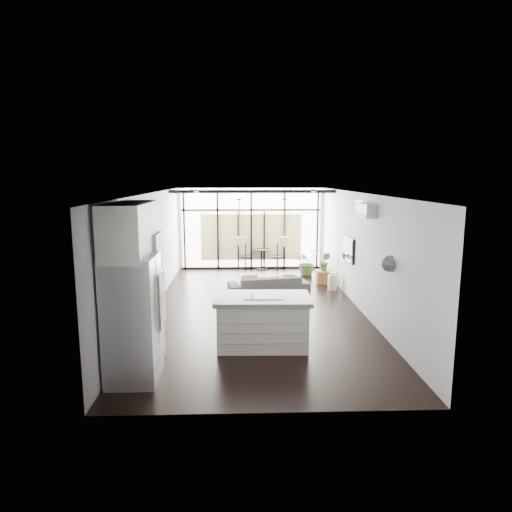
{
  "coord_description": "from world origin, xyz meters",
  "views": [
    {
      "loc": [
        -0.4,
        -10.75,
        3.18
      ],
      "look_at": [
        0.0,
        0.3,
        1.25
      ],
      "focal_mm": 32.0,
      "sensor_mm": 36.0,
      "label": 1
    }
  ],
  "objects": [
    {
      "name": "wall_back",
      "position": [
        0.0,
        5.0,
        1.4
      ],
      "size": [
        5.0,
        0.02,
        2.8
      ],
      "primitive_type": "cube",
      "color": "silver",
      "rests_on": "ground"
    },
    {
      "name": "cooktop",
      "position": [
        0.02,
        -2.52,
        0.98
      ],
      "size": [
        0.75,
        0.51,
        0.01
      ],
      "primitive_type": "cube",
      "rotation": [
        0.0,
        0.0,
        -0.03
      ],
      "color": "black",
      "rests_on": "island"
    },
    {
      "name": "floor",
      "position": [
        0.0,
        0.0,
        0.0
      ],
      "size": [
        5.0,
        10.0,
        0.0
      ],
      "primitive_type": "cube",
      "color": "black",
      "rests_on": "ground"
    },
    {
      "name": "pendant_left",
      "position": [
        -0.4,
        -2.65,
        2.02
      ],
      "size": [
        0.26,
        0.26,
        0.18
      ],
      "primitive_type": "cone",
      "color": "white",
      "rests_on": "ceiling"
    },
    {
      "name": "framed_art",
      "position": [
        -2.47,
        -0.5,
        1.55
      ],
      "size": [
        0.04,
        0.7,
        0.9
      ],
      "primitive_type": "cube",
      "color": "black",
      "rests_on": "wall_left"
    },
    {
      "name": "plant_crate",
      "position": [
        2.17,
        2.63,
        0.5
      ],
      "size": [
        0.46,
        0.63,
        0.25
      ],
      "primitive_type": "imported",
      "rotation": [
        0.0,
        0.0,
        -0.29
      ],
      "color": "#39672E",
      "rests_on": "crate"
    },
    {
      "name": "ac_unit",
      "position": [
        2.38,
        -0.8,
        2.45
      ],
      "size": [
        0.22,
        0.9,
        0.3
      ],
      "primitive_type": "cube",
      "color": "silver",
      "rests_on": "wall_right"
    },
    {
      "name": "island",
      "position": [
        0.02,
        -2.52,
        0.49
      ],
      "size": [
        1.81,
        1.11,
        0.97
      ],
      "primitive_type": "cube",
      "rotation": [
        0.0,
        0.0,
        -0.03
      ],
      "color": "silver",
      "rests_on": "floor"
    },
    {
      "name": "ceiling",
      "position": [
        0.0,
        0.0,
        2.8
      ],
      "size": [
        5.0,
        10.0,
        0.0
      ],
      "primitive_type": "cube",
      "color": "white",
      "rests_on": "ground"
    },
    {
      "name": "glazing",
      "position": [
        0.0,
        4.88,
        1.4
      ],
      "size": [
        5.0,
        0.2,
        2.8
      ],
      "primitive_type": "cube",
      "color": "black",
      "rests_on": "ground"
    },
    {
      "name": "bistro_set",
      "position": [
        0.35,
        4.75,
        0.33
      ],
      "size": [
        1.41,
        0.59,
        0.67
      ],
      "primitive_type": "cube",
      "rotation": [
        0.0,
        0.0,
        -0.03
      ],
      "color": "black",
      "rests_on": "floor"
    },
    {
      "name": "wall_front",
      "position": [
        0.0,
        -5.0,
        1.4
      ],
      "size": [
        5.0,
        0.02,
        2.8
      ],
      "primitive_type": "cube",
      "color": "silver",
      "rests_on": "ground"
    },
    {
      "name": "pendant_right",
      "position": [
        0.4,
        -2.65,
        2.02
      ],
      "size": [
        0.26,
        0.26,
        0.18
      ],
      "primitive_type": "cone",
      "color": "white",
      "rests_on": "ceiling"
    },
    {
      "name": "wall_left",
      "position": [
        -2.5,
        0.0,
        1.4
      ],
      "size": [
        0.02,
        10.0,
        2.8
      ],
      "primitive_type": "cube",
      "color": "silver",
      "rests_on": "ground"
    },
    {
      "name": "crate",
      "position": [
        2.17,
        2.63,
        0.19
      ],
      "size": [
        0.52,
        0.52,
        0.38
      ],
      "primitive_type": "cube",
      "rotation": [
        0.0,
        0.0,
        -0.03
      ],
      "color": "brown",
      "rests_on": "floor"
    },
    {
      "name": "sofa",
      "position": [
        0.35,
        0.98,
        0.41
      ],
      "size": [
        2.16,
        0.98,
        0.82
      ],
      "primitive_type": "imported",
      "rotation": [
        0.0,
        0.0,
        3.32
      ],
      "color": "#4A4A4C",
      "rests_on": "floor"
    },
    {
      "name": "plant_tall",
      "position": [
        1.79,
        3.76,
        0.34
      ],
      "size": [
        1.09,
        1.12,
        0.68
      ],
      "primitive_type": "imported",
      "rotation": [
        0.0,
        0.0,
        0.46
      ],
      "color": "#39672E",
      "rests_on": "floor"
    },
    {
      "name": "appliance_column",
      "position": [
        -2.04,
        -3.05,
        1.12
      ],
      "size": [
        0.58,
        0.61,
        2.24
      ],
      "primitive_type": "cube",
      "color": "silver",
      "rests_on": "floor"
    },
    {
      "name": "upper_cabinets",
      "position": [
        -2.12,
        -3.5,
        2.35
      ],
      "size": [
        0.62,
        1.75,
        0.86
      ],
      "primitive_type": "cube",
      "color": "silver",
      "rests_on": "wall_left"
    },
    {
      "name": "milk_can",
      "position": [
        2.23,
        1.79,
        0.26
      ],
      "size": [
        0.27,
        0.27,
        0.52
      ],
      "primitive_type": "cylinder",
      "rotation": [
        0.0,
        0.0,
        -0.02
      ],
      "color": "white",
      "rests_on": "floor"
    },
    {
      "name": "tv",
      "position": [
        2.46,
        1.0,
        1.3
      ],
      "size": [
        0.05,
        1.1,
        0.65
      ],
      "primitive_type": "cube",
      "color": "black",
      "rests_on": "wall_right"
    },
    {
      "name": "pouf",
      "position": [
        -0.13,
        2.32,
        0.18
      ],
      "size": [
        0.55,
        0.55,
        0.36
      ],
      "primitive_type": "cylinder",
      "rotation": [
        0.0,
        0.0,
        0.26
      ],
      "color": "beige",
      "rests_on": "floor"
    },
    {
      "name": "neighbour_building",
      "position": [
        0.0,
        4.95,
        1.1
      ],
      "size": [
        3.5,
        0.02,
        1.6
      ],
      "primitive_type": "cube",
      "color": "#F3E79F",
      "rests_on": "ground"
    },
    {
      "name": "wall_right",
      "position": [
        2.5,
        0.0,
        1.4
      ],
      "size": [
        0.02,
        10.0,
        2.8
      ],
      "primitive_type": "cube",
      "color": "silver",
      "rests_on": "ground"
    },
    {
      "name": "skylight",
      "position": [
        0.0,
        4.0,
        2.77
      ],
      "size": [
        4.7,
        1.9,
        0.06
      ],
      "primitive_type": "cube",
      "color": "white",
      "rests_on": "ceiling"
    },
    {
      "name": "fridge",
      "position": [
        -2.07,
        -3.85,
        0.99
      ],
      "size": [
        0.77,
        0.96,
        1.99
      ],
      "primitive_type": "cube",
      "color": "#ACACB1",
      "rests_on": "floor"
    },
    {
      "name": "console_bench",
      "position": [
        -0.09,
        0.05,
        0.2
      ],
      "size": [
        1.27,
        0.56,
        0.4
      ],
      "primitive_type": "cube",
      "rotation": [
        0.0,
        0.0,
        0.21
      ],
      "color": "brown",
      "rests_on": "floor"
    }
  ]
}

